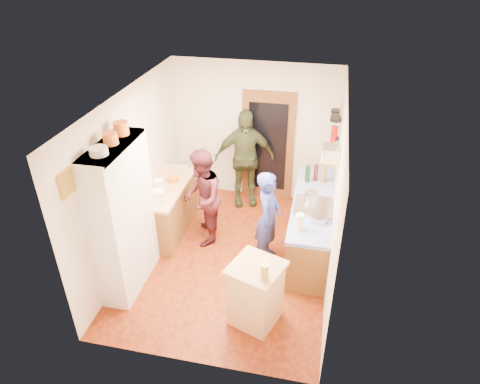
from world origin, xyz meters
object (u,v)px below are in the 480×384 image
(hutch_body, at_px, (123,218))
(island_base, at_px, (256,295))
(person_left, at_px, (204,197))
(person_back, at_px, (245,158))
(right_counter_base, at_px, (311,227))
(person_hob, at_px, (270,219))

(hutch_body, relative_size, island_base, 2.56)
(person_left, relative_size, person_back, 0.88)
(right_counter_base, bearing_deg, person_back, 138.59)
(right_counter_base, relative_size, person_hob, 1.44)
(island_base, height_order, person_hob, person_hob)
(island_base, xyz_separation_m, person_left, (-1.13, 1.58, 0.39))
(right_counter_base, distance_m, person_left, 1.77)
(right_counter_base, xyz_separation_m, person_left, (-1.72, -0.10, 0.40))
(hutch_body, relative_size, right_counter_base, 1.00)
(hutch_body, height_order, right_counter_base, hutch_body)
(person_back, bearing_deg, island_base, -92.94)
(island_base, distance_m, person_hob, 1.30)
(hutch_body, bearing_deg, person_left, 57.18)
(person_hob, bearing_deg, island_base, -174.99)
(island_base, relative_size, person_left, 0.53)
(hutch_body, distance_m, person_left, 1.46)
(right_counter_base, bearing_deg, hutch_body, -152.53)
(person_left, bearing_deg, person_back, 148.89)
(island_base, height_order, person_back, person_back)
(hutch_body, relative_size, person_back, 1.19)
(right_counter_base, distance_m, person_back, 1.82)
(right_counter_base, bearing_deg, person_hob, -145.90)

